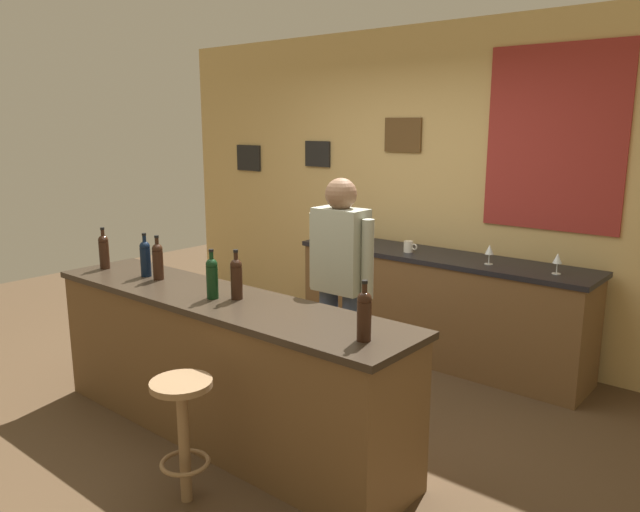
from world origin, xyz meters
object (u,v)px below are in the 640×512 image
wine_bottle_b (145,257)px  wine_glass_b (489,250)px  wine_bottle_d (212,277)px  wine_glass_c (558,259)px  wine_bottle_a (104,250)px  coffee_mug (409,247)px  wine_bottle_c (158,260)px  bartender (340,280)px  wine_glass_a (365,230)px  wine_bottle_f (364,314)px  wine_bottle_e (236,277)px  bar_stool (183,420)px

wine_bottle_b → wine_glass_b: bearing=50.0°
wine_bottle_d → wine_glass_c: wine_bottle_d is taller
wine_bottle_a → coffee_mug: size_ratio=2.45×
wine_bottle_c → coffee_mug: wine_bottle_c is taller
bartender → wine_bottle_a: bartender is taller
wine_glass_a → bartender: bearing=-60.5°
wine_bottle_a → wine_bottle_f: same height
wine_glass_a → coffee_mug: (0.55, -0.13, -0.06)m
bartender → wine_bottle_b: bartender is taller
wine_bottle_d → wine_bottle_f: same height
wine_bottle_f → wine_bottle_a: bearing=179.4°
wine_bottle_c → wine_bottle_a: bearing=-174.1°
wine_bottle_e → wine_bottle_a: bearing=-176.7°
bartender → wine_bottle_e: 0.76m
bartender → wine_bottle_a: bearing=-153.3°
wine_bottle_c → wine_bottle_d: same height
bartender → wine_bottle_a: 1.77m
wine_bottle_b → wine_glass_a: size_ratio=1.97×
wine_glass_c → coffee_mug: size_ratio=1.24×
wine_bottle_f → wine_bottle_b: bearing=177.6°
bartender → wine_bottle_c: bartender is taller
wine_bottle_d → wine_bottle_c: bearing=173.9°
bartender → wine_glass_b: (0.50, 1.22, 0.07)m
wine_glass_c → coffee_mug: 1.23m
wine_bottle_c → wine_bottle_d: (0.64, -0.07, 0.00)m
wine_bottle_c → wine_bottle_b: bearing=-179.1°
wine_bottle_b → wine_bottle_e: size_ratio=1.00×
bartender → wine_glass_b: size_ratio=10.45×
wine_bottle_b → coffee_mug: wine_bottle_b is taller
wine_glass_c → coffee_mug: bearing=-178.9°
bar_stool → wine_bottle_f: 1.10m
bar_stool → wine_glass_c: wine_glass_c is taller
wine_bottle_a → wine_bottle_b: 0.43m
wine_bottle_b → coffee_mug: bearing=64.7°
wine_bottle_d → wine_glass_c: bearing=56.1°
wine_bottle_d → coffee_mug: (0.15, 2.02, -0.11)m
wine_bottle_c → wine_glass_b: wine_bottle_c is taller
bar_stool → wine_glass_c: size_ratio=4.39×
wine_bottle_e → coffee_mug: 1.94m
wine_bottle_e → wine_glass_a: bearing=104.3°
wine_glass_a → wine_bottle_a: bearing=-110.7°
bartender → wine_bottle_f: (0.78, -0.82, 0.12)m
wine_bottle_a → wine_glass_b: 2.89m
wine_bottle_a → wine_bottle_e: bearing=3.3°
bartender → wine_bottle_c: (-1.00, -0.73, 0.12)m
bar_stool → wine_glass_b: wine_glass_b is taller
wine_bottle_f → wine_glass_b: 2.06m
wine_bottle_a → wine_bottle_c: bearing=5.9°
wine_bottle_c → coffee_mug: (0.78, 1.95, -0.11)m
wine_bottle_f → wine_glass_b: (-0.28, 2.04, -0.05)m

